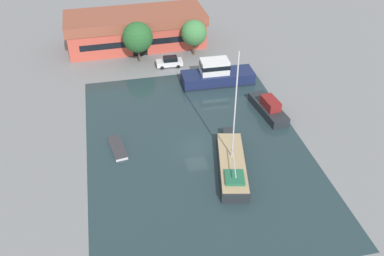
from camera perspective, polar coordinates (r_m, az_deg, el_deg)
The scene contains 10 objects.
ground_plane at distance 51.35m, azimuth 0.65°, elevation -2.67°, with size 440.00×440.00×0.00m, color gray.
water_canal at distance 51.35m, azimuth 0.65°, elevation -2.67°, with size 25.93×36.84×0.01m, color #23383D.
warehouse_building at distance 75.70m, azimuth -7.48°, elevation 12.94°, with size 23.71×9.58×5.70m.
quay_tree_near_building at distance 69.24m, azimuth -7.26°, elevation 11.92°, with size 4.82×4.82×6.64m.
quay_tree_by_water at distance 71.21m, azimuth 0.26°, elevation 12.57°, with size 4.20×4.20×5.96m.
parked_car at distance 68.66m, azimuth -3.00°, elevation 8.81°, with size 4.18×1.84×1.64m.
sailboat_moored at distance 48.17m, azimuth 5.34°, elevation -4.76°, with size 5.02×11.96×14.18m.
motor_cruiser at distance 63.79m, azimuth 3.33°, elevation 7.11°, with size 10.80×3.80×3.81m.
small_dinghy at distance 51.71m, azimuth -9.89°, elevation -2.64°, with size 2.22×4.79×0.48m.
cabin_boat at distance 57.88m, azimuth 10.18°, elevation 2.68°, with size 3.23×7.89×2.36m.
Camera 1 is at (-8.97, -39.18, 31.97)m, focal length 40.00 mm.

